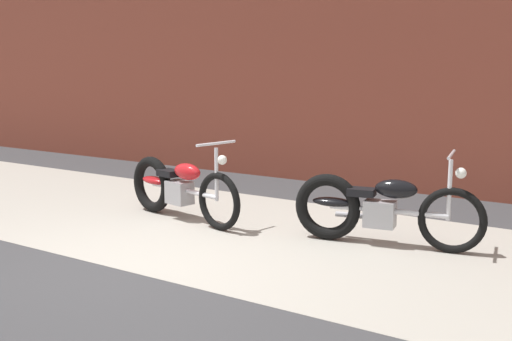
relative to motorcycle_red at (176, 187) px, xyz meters
The scene contains 5 objects.
ground_plane 2.05m from the motorcycle_red, 64.32° to the right, with size 80.00×80.00×0.00m, color #38383A.
sidewalk_slab 0.96m from the motorcycle_red, ahead, with size 36.00×3.50×0.01m, color #9E998E.
brick_building_wall 4.15m from the motorcycle_red, 75.57° to the left, with size 36.00×0.50×5.25m, color brown.
motorcycle_red is the anchor object (origin of this frame).
motorcycle_black 2.51m from the motorcycle_red, ahead, with size 1.99×0.64×1.03m.
Camera 1 is at (4.03, -3.90, 1.86)m, focal length 43.01 mm.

